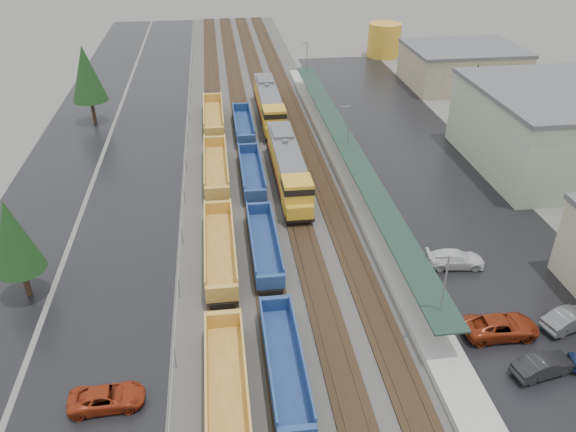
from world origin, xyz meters
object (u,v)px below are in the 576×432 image
at_px(parked_car_west_c, 107,398).
at_px(parked_car_east_b, 501,327).
at_px(storage_tank, 384,40).
at_px(well_string_blue, 273,296).
at_px(locomotive_trail, 269,105).
at_px(locomotive_lead, 288,168).
at_px(well_string_yellow, 223,310).
at_px(parked_car_east_c, 455,259).
at_px(parked_car_east_a, 544,366).
at_px(parked_car_east_e, 571,319).

height_order(parked_car_west_c, parked_car_east_b, parked_car_east_b).
relative_size(parked_car_west_c, parked_car_east_b, 0.86).
bearing_deg(storage_tank, well_string_blue, -112.15).
distance_m(locomotive_trail, well_string_blue, 41.92).
bearing_deg(locomotive_lead, parked_car_east_b, -64.08).
bearing_deg(locomotive_trail, well_string_yellow, -100.54).
bearing_deg(well_string_blue, parked_car_east_c, 11.78).
height_order(parked_car_west_c, parked_car_east_c, parked_car_east_c).
xyz_separation_m(well_string_blue, parked_car_west_c, (-11.83, -8.53, -0.42)).
bearing_deg(parked_car_west_c, well_string_yellow, -49.55).
bearing_deg(locomotive_lead, well_string_blue, -100.93).
bearing_deg(well_string_yellow, locomotive_lead, 70.03).
bearing_deg(locomotive_trail, locomotive_lead, -90.00).
height_order(storage_tank, parked_car_east_b, storage_tank).
relative_size(locomotive_trail, parked_car_east_a, 4.30).
bearing_deg(parked_car_east_e, storage_tank, -22.58).
bearing_deg(storage_tank, locomotive_trail, -129.00).
distance_m(parked_car_east_a, parked_car_east_c, 13.21).
xyz_separation_m(storage_tank, parked_car_east_e, (-7.63, -79.34, -2.39)).
relative_size(well_string_yellow, parked_car_east_b, 17.37).
bearing_deg(locomotive_trail, well_string_blue, -95.48).
bearing_deg(storage_tank, parked_car_east_a, -98.30).
height_order(well_string_blue, parked_car_east_b, well_string_blue).
xyz_separation_m(parked_car_west_c, parked_car_east_c, (28.60, 12.03, 0.08)).
xyz_separation_m(locomotive_lead, locomotive_trail, (0.00, 21.00, 0.00)).
height_order(locomotive_lead, parked_car_east_a, locomotive_lead).
xyz_separation_m(parked_car_west_c, parked_car_east_b, (28.57, 3.02, 0.12)).
xyz_separation_m(storage_tank, parked_car_east_b, (-13.36, -79.46, -2.39)).
bearing_deg(parked_car_east_c, parked_car_west_c, 119.28).
xyz_separation_m(parked_car_east_b, parked_car_east_c, (0.03, 9.01, -0.04)).
height_order(parked_car_east_b, parked_car_east_e, parked_car_east_b).
bearing_deg(locomotive_trail, parked_car_east_a, -74.86).
bearing_deg(well_string_yellow, parked_car_east_b, -11.47).
bearing_deg(parked_car_east_c, parked_car_east_a, -168.64).
height_order(well_string_blue, storage_tank, storage_tank).
bearing_deg(well_string_yellow, parked_car_east_a, -20.89).
relative_size(well_string_blue, parked_car_east_e, 18.25).
bearing_deg(parked_car_east_c, locomotive_lead, 43.05).
xyz_separation_m(well_string_yellow, parked_car_east_b, (20.74, -4.21, -0.39)).
bearing_deg(parked_car_east_e, well_string_yellow, 64.12).
distance_m(well_string_blue, storage_tank, 79.87).
bearing_deg(parked_car_west_c, locomotive_trail, -19.79).
distance_m(locomotive_trail, parked_car_west_c, 52.71).
bearing_deg(parked_car_west_c, storage_tank, -29.25).
bearing_deg(parked_car_west_c, parked_car_east_c, -69.49).
bearing_deg(storage_tank, well_string_yellow, -114.38).
bearing_deg(locomotive_lead, storage_tank, 63.88).
relative_size(locomotive_trail, parked_car_west_c, 4.01).
distance_m(parked_car_west_c, parked_car_east_e, 34.44).
bearing_deg(parked_car_east_a, parked_car_east_e, -58.23).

